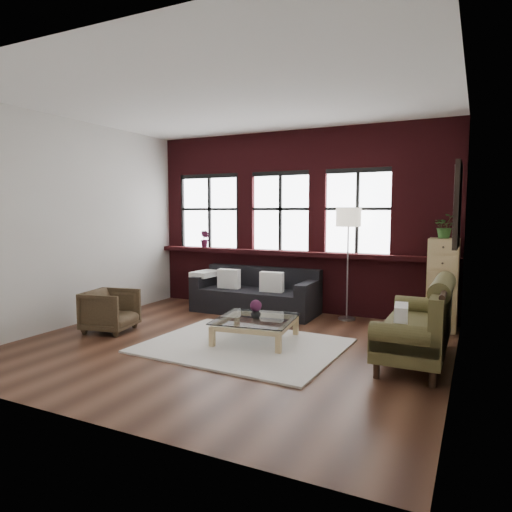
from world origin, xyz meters
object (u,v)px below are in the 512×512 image
at_px(floor_lamp, 348,260).
at_px(armchair, 110,311).
at_px(dark_sofa, 255,290).
at_px(vintage_settee, 415,320).
at_px(coffee_table, 256,330).
at_px(drawer_chest, 443,285).
at_px(vase, 256,313).

bearing_deg(floor_lamp, armchair, -142.73).
bearing_deg(armchair, floor_lamp, -63.69).
height_order(dark_sofa, vintage_settee, vintage_settee).
distance_m(dark_sofa, coffee_table, 1.83).
bearing_deg(drawer_chest, dark_sofa, -177.01).
bearing_deg(vintage_settee, vase, -175.83).
relative_size(armchair, coffee_table, 0.67).
distance_m(dark_sofa, floor_lamp, 1.71).
xyz_separation_m(vintage_settee, coffee_table, (-2.05, -0.15, -0.33)).
height_order(vintage_settee, drawer_chest, drawer_chest).
relative_size(dark_sofa, coffee_table, 2.14).
bearing_deg(vintage_settee, dark_sofa, 152.72).
bearing_deg(vintage_settee, armchair, -172.00).
distance_m(coffee_table, vase, 0.24).
bearing_deg(vase, coffee_table, 0.00).
relative_size(vintage_settee, floor_lamp, 0.94).
bearing_deg(floor_lamp, coffee_table, -113.29).
bearing_deg(floor_lamp, vintage_settee, -52.88).
height_order(vintage_settee, coffee_table, vintage_settee).
xyz_separation_m(dark_sofa, coffee_table, (0.81, -1.62, -0.23)).
bearing_deg(vase, dark_sofa, 116.53).
distance_m(vintage_settee, drawer_chest, 1.65).
distance_m(vintage_settee, armchair, 4.28).
bearing_deg(dark_sofa, armchair, -123.80).
bearing_deg(armchair, vase, -89.45).
xyz_separation_m(vase, floor_lamp, (0.78, 1.82, 0.59)).
distance_m(coffee_table, drawer_chest, 2.91).
bearing_deg(drawer_chest, vintage_settee, -96.73).
relative_size(dark_sofa, drawer_chest, 1.58).
height_order(vintage_settee, vase, vintage_settee).
relative_size(coffee_table, drawer_chest, 0.74).
relative_size(vase, drawer_chest, 0.10).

